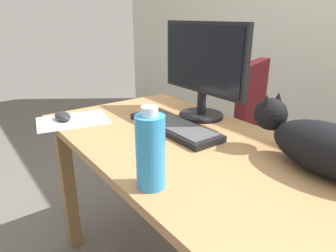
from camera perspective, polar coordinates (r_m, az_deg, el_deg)
desk at (r=1.14m, az=4.40°, el=-8.58°), size 1.32×0.69×0.73m
office_chair at (r=1.78m, az=18.81°, el=-5.95°), size 0.51×0.48×0.94m
monitor at (r=1.33m, az=6.62°, el=11.06°), size 0.48×0.20×0.42m
keyboard at (r=1.22m, az=1.10°, el=-0.04°), size 0.44×0.15×0.03m
cat at (r=0.99m, az=27.32°, el=-3.25°), size 0.61×0.20×0.20m
computer_mouse at (r=1.40m, az=-19.40°, el=1.75°), size 0.11×0.06×0.04m
paper_sheet at (r=1.39m, az=-17.65°, el=1.00°), size 0.27×0.33×0.00m
water_bottle at (r=0.79m, az=-3.36°, el=-4.77°), size 0.08×0.08×0.23m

